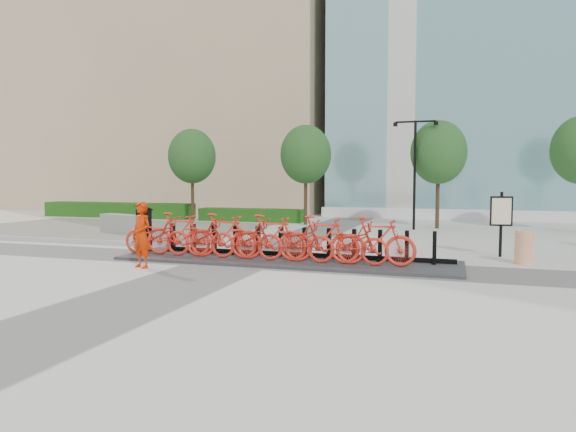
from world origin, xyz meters
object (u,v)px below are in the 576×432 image
(bike_0, at_px, (157,235))
(worker_red, at_px, (142,235))
(jersey_barrier, at_px, (120,224))
(construction_barrel, at_px, (524,248))
(map_sign, at_px, (501,214))
(kiosk, at_px, (144,229))

(bike_0, xyz_separation_m, worker_red, (0.67, -1.77, 0.22))
(worker_red, relative_size, jersey_barrier, 0.82)
(construction_barrel, bearing_deg, worker_red, -158.54)
(map_sign, bearing_deg, kiosk, -176.44)
(construction_barrel, bearing_deg, kiosk, -172.60)
(kiosk, distance_m, construction_barrel, 11.13)
(bike_0, bearing_deg, construction_barrel, -79.00)
(kiosk, relative_size, map_sign, 0.73)
(worker_red, distance_m, jersey_barrier, 9.37)
(kiosk, height_order, construction_barrel, kiosk)
(jersey_barrier, bearing_deg, kiosk, -29.75)
(construction_barrel, xyz_separation_m, map_sign, (-0.50, 1.24, 0.83))
(bike_0, height_order, jersey_barrier, bike_0)
(worker_red, xyz_separation_m, jersey_barrier, (-5.96, 7.22, -0.45))
(worker_red, relative_size, map_sign, 0.89)
(bike_0, height_order, worker_red, worker_red)
(kiosk, bearing_deg, bike_0, -25.51)
(kiosk, relative_size, jersey_barrier, 0.67)
(jersey_barrier, bearing_deg, construction_barrel, 5.25)
(construction_barrel, height_order, jersey_barrier, construction_barrel)
(bike_0, bearing_deg, map_sign, -71.65)
(worker_red, bearing_deg, bike_0, 129.22)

